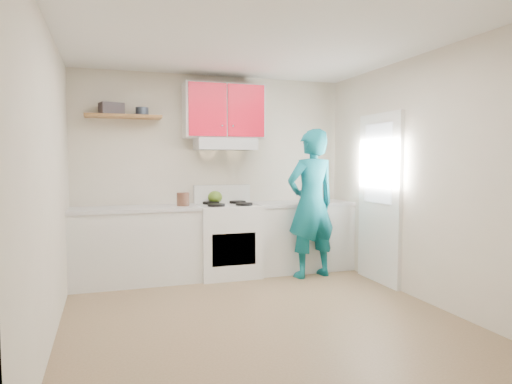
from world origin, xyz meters
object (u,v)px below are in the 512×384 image
object	(u,v)px
kettle	(215,197)
crock	(183,200)
person	(311,204)
tin	(142,111)
stove	(227,240)

from	to	relation	value
kettle	crock	world-z (taller)	crock
person	kettle	bearing A→B (deg)	-38.92
kettle	person	bearing A→B (deg)	-53.16
tin	stove	bearing A→B (deg)	-8.01
crock	person	distance (m)	1.61
stove	tin	world-z (taller)	tin
kettle	crock	distance (m)	0.51
stove	person	distance (m)	1.17
person	tin	bearing A→B (deg)	-24.15
tin	crock	distance (m)	1.20
stove	tin	xyz separation A→B (m)	(-1.03, 0.15, 1.63)
crock	person	xyz separation A→B (m)	(1.56, -0.40, -0.05)
tin	person	bearing A→B (deg)	-14.69
stove	kettle	xyz separation A→B (m)	(-0.11, 0.24, 0.54)
tin	kettle	world-z (taller)	tin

